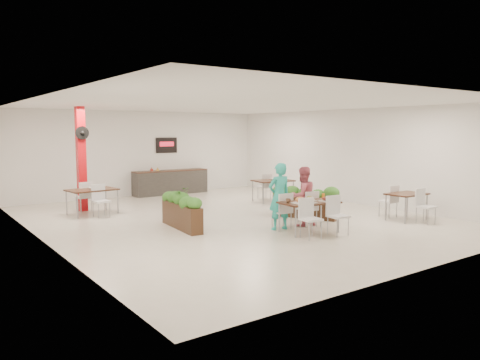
% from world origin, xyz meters
% --- Properties ---
extents(ground, '(12.00, 12.00, 0.00)m').
position_xyz_m(ground, '(0.00, 0.00, 0.00)').
color(ground, beige).
rests_on(ground, ground).
extents(room_shell, '(10.10, 12.10, 3.22)m').
position_xyz_m(room_shell, '(0.00, 0.00, 2.01)').
color(room_shell, white).
rests_on(room_shell, ground).
extents(red_column, '(0.40, 0.41, 3.20)m').
position_xyz_m(red_column, '(-3.00, 3.79, 1.64)').
color(red_column, red).
rests_on(red_column, ground).
extents(service_counter, '(3.00, 0.64, 2.20)m').
position_xyz_m(service_counter, '(1.00, 5.65, 0.49)').
color(service_counter, '#2C2A27').
rests_on(service_counter, ground).
extents(main_table, '(1.49, 1.76, 0.92)m').
position_xyz_m(main_table, '(0.50, -2.53, 0.64)').
color(main_table, black).
rests_on(main_table, ground).
extents(diner_man, '(0.66, 0.47, 1.67)m').
position_xyz_m(diner_man, '(0.11, -1.88, 0.84)').
color(diner_man, '#28B0A0').
rests_on(diner_man, ground).
extents(diner_woman, '(0.82, 0.67, 1.54)m').
position_xyz_m(diner_woman, '(0.91, -1.88, 0.77)').
color(diner_woman, '#D25D6E').
rests_on(diner_woman, ground).
extents(planter_left, '(0.57, 2.00, 1.05)m').
position_xyz_m(planter_left, '(-1.80, -0.33, 0.52)').
color(planter_left, black).
rests_on(planter_left, ground).
extents(planter_right, '(1.04, 1.83, 1.02)m').
position_xyz_m(planter_right, '(1.72, -1.11, 0.50)').
color(planter_right, black).
rests_on(planter_right, ground).
extents(side_table_a, '(1.45, 1.66, 0.92)m').
position_xyz_m(side_table_a, '(-2.96, 3.02, 0.64)').
color(side_table_a, black).
rests_on(side_table_a, ground).
extents(side_table_b, '(1.44, 1.66, 0.92)m').
position_xyz_m(side_table_b, '(3.02, 1.84, 0.64)').
color(side_table_b, black).
rests_on(side_table_b, ground).
extents(side_table_c, '(1.11, 1.62, 0.92)m').
position_xyz_m(side_table_c, '(3.78, -2.99, 0.62)').
color(side_table_c, black).
rests_on(side_table_c, ground).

